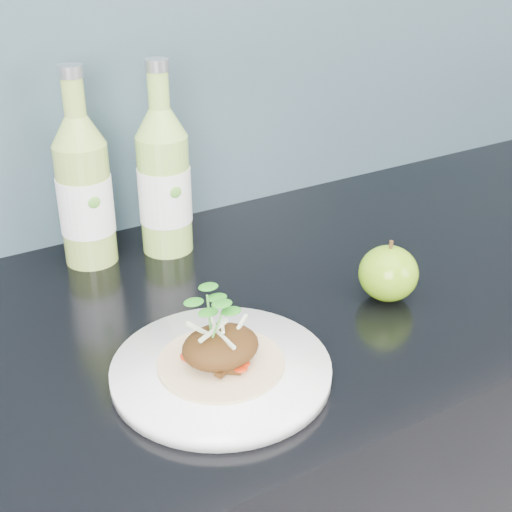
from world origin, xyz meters
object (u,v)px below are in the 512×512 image
object	(u,v)px
green_apple	(388,273)
cider_bottle_left	(85,191)
dinner_plate	(221,370)
cider_bottle_right	(164,182)

from	to	relation	value
green_apple	cider_bottle_left	world-z (taller)	cider_bottle_left
dinner_plate	cider_bottle_left	world-z (taller)	cider_bottle_left
cider_bottle_left	cider_bottle_right	bearing A→B (deg)	-15.08
dinner_plate	cider_bottle_right	world-z (taller)	cider_bottle_right
cider_bottle_right	dinner_plate	bearing A→B (deg)	-118.71
cider_bottle_right	green_apple	bearing A→B (deg)	-70.69
green_apple	cider_bottle_left	distance (m)	0.42
green_apple	cider_bottle_right	size ratio (longest dim) A/B	0.31
dinner_plate	green_apple	bearing A→B (deg)	8.23
dinner_plate	cider_bottle_right	xyz separation A→B (m)	(0.08, 0.31, 0.10)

